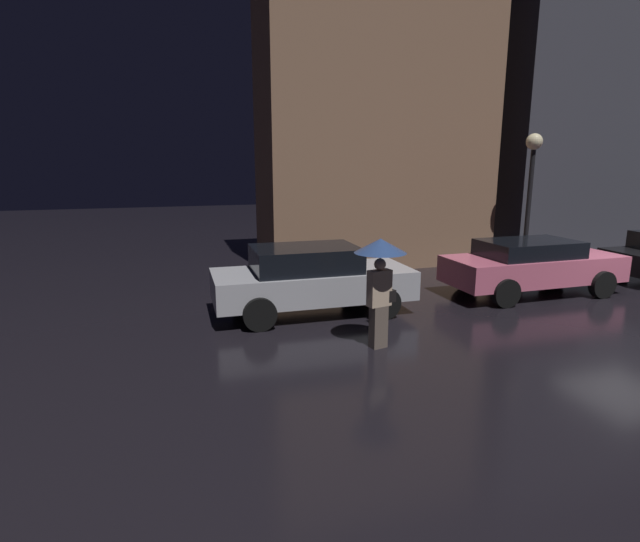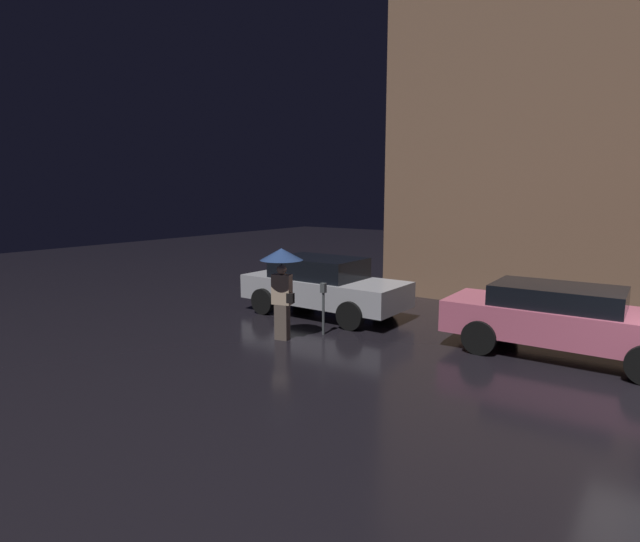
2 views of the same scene
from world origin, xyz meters
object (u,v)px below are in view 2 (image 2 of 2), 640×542
(parked_car_pink, at_px, (564,318))
(parking_meter, at_px, (323,303))
(pedestrian_with_umbrella, at_px, (282,270))
(parked_car_silver, at_px, (323,285))

(parked_car_pink, distance_m, parking_meter, 5.01)
(parked_car_pink, bearing_deg, pedestrian_with_umbrella, -156.59)
(parked_car_pink, xyz_separation_m, parking_meter, (-4.77, -1.52, -0.02))
(parked_car_pink, relative_size, pedestrian_with_umbrella, 2.26)
(parked_car_pink, bearing_deg, parked_car_silver, 178.63)
(pedestrian_with_umbrella, xyz_separation_m, parking_meter, (0.52, 0.85, -0.81))
(parking_meter, bearing_deg, pedestrian_with_umbrella, -121.62)
(parked_car_silver, distance_m, parked_car_pink, 5.91)
(parked_car_pink, height_order, pedestrian_with_umbrella, pedestrian_with_umbrella)
(parked_car_silver, bearing_deg, pedestrian_with_umbrella, -75.33)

